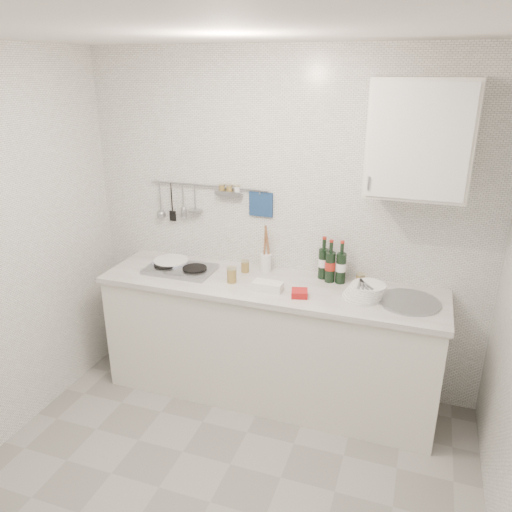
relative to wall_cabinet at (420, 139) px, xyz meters
The scene contains 16 objects.
floor 2.47m from the wall_cabinet, 126.42° to the right, with size 3.00×3.00×0.00m, color slate.
ceiling 1.61m from the wall_cabinet, 126.42° to the right, with size 3.00×3.00×0.00m, color silver.
back_wall 1.15m from the wall_cabinet, 168.67° to the left, with size 3.00×0.02×2.50m, color silver.
counter 1.76m from the wall_cabinet, behind, with size 2.44×0.64×0.96m.
wall_rail 1.59m from the wall_cabinet, behind, with size 0.98×0.09×0.34m.
wall_cabinet is the anchor object (origin of this frame).
plate_stack_hob 2.00m from the wall_cabinet, behind, with size 0.29×0.29×0.05m.
plate_stack_sink 1.02m from the wall_cabinet, 150.66° to the right, with size 0.28×0.27×0.10m.
wine_bottles 1.01m from the wall_cabinet, behind, with size 0.21×0.12×0.31m.
butter_dish 1.35m from the wall_cabinet, 165.10° to the right, with size 0.20×0.10×0.06m, color white.
strawberry_punnet 1.22m from the wall_cabinet, 158.36° to the right, with size 0.11×0.11×0.04m, color red.
utensil_crock 1.38m from the wall_cabinet, behind, with size 0.09×0.09×0.36m.
jar_a 1.50m from the wall_cabinet, behind, with size 0.06×0.06×0.09m.
jar_b 1.03m from the wall_cabinet, 165.02° to the left, with size 0.06×0.06×0.08m.
jar_c 1.04m from the wall_cabinet, 168.84° to the right, with size 0.06×0.06×0.08m.
jar_d 1.53m from the wall_cabinet, behind, with size 0.07×0.07×0.11m.
Camera 1 is at (0.96, -1.98, 2.35)m, focal length 35.00 mm.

